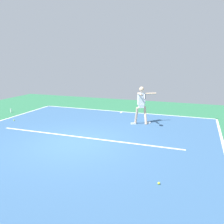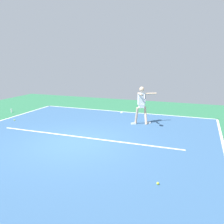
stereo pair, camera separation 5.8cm
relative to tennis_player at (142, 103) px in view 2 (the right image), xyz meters
The scene contains 9 objects.
ground_plane 4.05m from the tennis_player, 64.23° to the left, with size 20.26×20.26×0.00m, color #2D754C.
court_surface 4.05m from the tennis_player, 64.23° to the left, with size 10.52×11.77×0.00m, color #38608E.
court_line_baseline_near 3.06m from the tennis_player, 53.76° to the right, with size 10.52×0.10×0.01m, color white.
court_line_service 3.42m from the tennis_player, 58.58° to the left, with size 7.89×0.10×0.01m, color white.
court_line_centre_mark 2.91m from the tennis_player, 51.26° to the right, with size 0.10×0.30×0.01m, color white.
tennis_player is the anchor object (origin of this frame).
tennis_ball_by_baseline 5.79m from the tennis_player, 107.81° to the left, with size 0.07×0.07×0.07m, color #CCE033.
tennis_ball_centre_court 6.53m from the tennis_player, 14.53° to the left, with size 0.07×0.07×0.07m, color #C6E53D.
water_bottle 7.87m from the tennis_player, ahead, with size 0.07×0.07×0.22m, color white.
Camera 2 is at (-4.27, 7.42, 3.09)m, focal length 38.23 mm.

